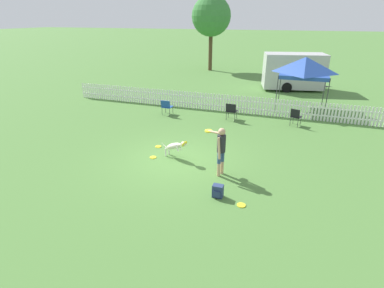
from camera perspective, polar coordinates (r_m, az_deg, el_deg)
name	(u,v)px	position (r m, az deg, el deg)	size (l,w,h in m)	color
ground_plane	(177,160)	(11.05, -2.84, -3.06)	(240.00, 240.00, 0.00)	#4C7A38
handler_person	(220,146)	(9.67, 5.45, -0.38)	(0.87, 0.90, 1.65)	tan
leaping_dog	(175,146)	(11.00, -3.27, -0.40)	(1.22, 0.56, 0.82)	beige
frisbee_near_handler	(153,157)	(11.31, -7.43, -2.53)	(0.25, 0.25, 0.02)	yellow
frisbee_near_dog	(158,147)	(12.21, -6.45, -0.48)	(0.25, 0.25, 0.02)	yellow
frisbee_midfield	(241,205)	(8.65, 9.36, -11.41)	(0.25, 0.25, 0.02)	yellow
backpack_on_grass	(218,191)	(8.84, 4.93, -8.93)	(0.31, 0.26, 0.38)	navy
picket_fence	(222,103)	(16.80, 5.71, 7.81)	(18.63, 0.04, 0.94)	white
folding_chair_blue_left	(167,106)	(16.12, -4.86, 7.22)	(0.52, 0.54, 0.81)	#333338
folding_chair_center	(296,116)	(15.16, 19.13, 5.13)	(0.56, 0.58, 0.86)	#333338
folding_chair_green_right	(231,110)	(15.33, 7.50, 6.45)	(0.52, 0.54, 0.88)	#333338
canopy_tent_main	(305,67)	(17.98, 20.72, 13.58)	(2.57, 2.57, 2.87)	#333338
equipment_trailer	(293,71)	(23.04, 18.75, 13.06)	(5.04, 2.90, 2.51)	#B7B7B7
tree_left_grove	(211,16)	(30.05, 3.68, 23.09)	(3.61, 3.61, 6.73)	#4C3823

